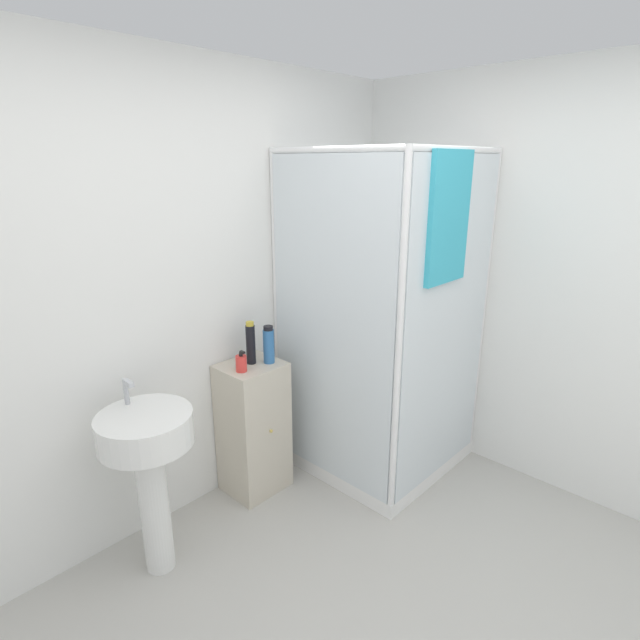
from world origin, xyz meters
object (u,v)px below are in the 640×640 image
object	(u,v)px
shampoo_bottle_tall_black	(251,343)
shampoo_bottle_blue	(269,345)
soap_dispenser	(241,363)
sink	(149,456)

from	to	relation	value
shampoo_bottle_tall_black	shampoo_bottle_blue	bearing A→B (deg)	-40.21
shampoo_bottle_tall_black	shampoo_bottle_blue	size ratio (longest dim) A/B	1.13
soap_dispenser	shampoo_bottle_tall_black	distance (m)	0.15
sink	soap_dispenser	xyz separation A→B (m)	(0.66, 0.12, 0.24)
soap_dispenser	shampoo_bottle_blue	world-z (taller)	shampoo_bottle_blue
sink	shampoo_bottle_tall_black	xyz separation A→B (m)	(0.77, 0.17, 0.32)
sink	shampoo_bottle_blue	distance (m)	0.91
soap_dispenser	shampoo_bottle_tall_black	bearing A→B (deg)	24.42
sink	shampoo_bottle_tall_black	bearing A→B (deg)	12.37
soap_dispenser	shampoo_bottle_blue	xyz separation A→B (m)	(0.19, -0.02, 0.06)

